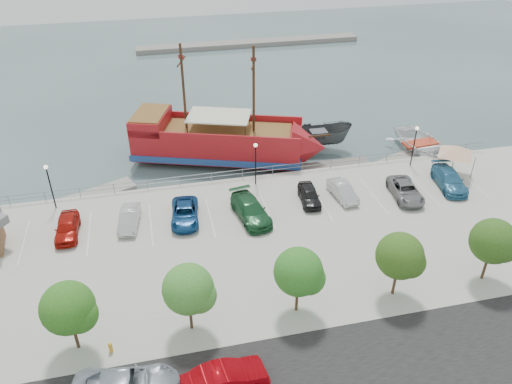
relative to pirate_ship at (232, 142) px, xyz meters
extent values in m
plane|color=#3D4D4D|center=(0.97, -13.38, -2.15)|extent=(160.00, 160.00, 0.00)
cube|color=black|center=(0.97, -29.38, -1.14)|extent=(100.00, 8.00, 0.04)
cube|color=#A9A893|center=(0.97, -23.38, -1.14)|extent=(100.00, 4.00, 0.05)
cylinder|color=slate|center=(0.97, -5.58, -0.20)|extent=(50.00, 0.06, 0.06)
cylinder|color=slate|center=(0.97, -5.58, -0.60)|extent=(50.00, 0.06, 0.06)
cube|color=gray|center=(10.97, 41.62, -1.75)|extent=(40.00, 3.00, 0.80)
cube|color=#A31419|center=(-1.39, 0.49, -0.10)|extent=(18.09, 10.80, 2.81)
cube|color=navy|center=(-1.39, 0.49, -1.02)|extent=(18.50, 11.22, 0.65)
cone|color=#A31419|center=(7.58, -2.65, -0.10)|extent=(4.97, 6.03, 5.18)
cube|color=#A31419|center=(-8.01, 2.80, 2.06)|extent=(4.84, 6.17, 1.51)
cube|color=brown|center=(-8.01, 2.80, 2.87)|extent=(4.49, 5.69, 0.13)
cube|color=brown|center=(-0.88, 0.31, 1.36)|extent=(14.82, 9.12, 0.16)
cube|color=#A31419|center=(-0.53, 2.93, 1.68)|extent=(16.37, 5.91, 0.76)
cube|color=#A31419|center=(-2.24, -1.96, 1.68)|extent=(16.37, 5.91, 0.76)
cylinder|color=#382111|center=(2.18, -0.76, 5.73)|extent=(0.33, 0.33, 8.85)
cylinder|color=#382111|center=(-4.44, 1.56, 5.73)|extent=(0.33, 0.33, 8.85)
cylinder|color=#382111|center=(2.18, -0.76, 8.43)|extent=(1.21, 3.11, 0.15)
cylinder|color=#382111|center=(-4.44, 1.56, 8.43)|extent=(1.21, 3.11, 0.15)
cube|color=beige|center=(-1.18, 0.41, 2.92)|extent=(7.27, 5.94, 0.13)
cylinder|color=#382111|center=(8.29, -2.90, 1.20)|extent=(2.59, 1.05, 0.64)
imported|color=#404344|center=(9.68, 0.41, -0.75)|extent=(7.58, 3.93, 2.80)
imported|color=white|center=(20.44, -2.75, -1.32)|extent=(6.41, 8.49, 1.66)
cube|color=gray|center=(-13.93, -4.18, -1.94)|extent=(7.69, 4.98, 0.43)
cube|color=slate|center=(9.96, -4.18, -1.93)|extent=(7.69, 2.23, 0.44)
cube|color=gray|center=(17.16, -4.18, -1.96)|extent=(6.82, 4.35, 0.38)
cylinder|color=slate|center=(18.57, -8.18, -0.05)|extent=(0.08, 0.08, 2.20)
cylinder|color=slate|center=(21.14, -7.79, -0.05)|extent=(0.08, 0.08, 2.20)
cylinder|color=slate|center=(18.95, -10.75, -0.05)|extent=(0.08, 0.08, 2.20)
cylinder|color=slate|center=(21.53, -10.37, -0.05)|extent=(0.08, 0.08, 2.20)
pyramid|color=silver|center=(20.05, -9.27, 1.90)|extent=(4.78, 4.78, 0.90)
imported|color=#9C030A|center=(-5.69, -28.25, -0.35)|extent=(5.04, 2.29, 1.60)
cylinder|color=gold|center=(-12.05, -24.18, -0.84)|extent=(0.25, 0.25, 0.61)
sphere|color=gold|center=(-12.05, -24.18, -0.52)|extent=(0.27, 0.27, 0.27)
cylinder|color=black|center=(-17.03, -6.88, 0.85)|extent=(0.12, 0.12, 4.00)
sphere|color=#FFF2CC|center=(-17.03, -6.88, 2.95)|extent=(0.36, 0.36, 0.36)
cylinder|color=black|center=(0.97, -6.88, 0.85)|extent=(0.12, 0.12, 4.00)
sphere|color=#FFF2CC|center=(0.97, -6.88, 2.95)|extent=(0.36, 0.36, 0.36)
cylinder|color=black|center=(16.97, -6.88, 0.85)|extent=(0.12, 0.12, 4.00)
sphere|color=#FFF2CC|center=(16.97, -6.88, 2.95)|extent=(0.36, 0.36, 0.36)
cylinder|color=#473321|center=(-14.03, -23.38, -0.05)|extent=(0.20, 0.20, 2.20)
sphere|color=#295C19|center=(-14.03, -23.38, 2.25)|extent=(3.20, 3.20, 3.20)
sphere|color=#295C19|center=(-13.43, -23.68, 1.85)|extent=(2.20, 2.20, 2.20)
cylinder|color=#473321|center=(-7.03, -23.38, -0.05)|extent=(0.20, 0.20, 2.20)
sphere|color=#377027|center=(-7.03, -23.38, 2.25)|extent=(3.20, 3.20, 3.20)
sphere|color=#377027|center=(-6.43, -23.68, 1.85)|extent=(2.20, 2.20, 2.20)
cylinder|color=#473321|center=(-0.03, -23.38, -0.05)|extent=(0.20, 0.20, 2.20)
sphere|color=#28621D|center=(-0.03, -23.38, 2.25)|extent=(3.20, 3.20, 3.20)
sphere|color=#28621D|center=(0.57, -23.68, 1.85)|extent=(2.20, 2.20, 2.20)
cylinder|color=#473321|center=(6.97, -23.38, -0.05)|extent=(0.20, 0.20, 2.20)
sphere|color=#2C4D16|center=(6.97, -23.38, 2.25)|extent=(3.20, 3.20, 3.20)
sphere|color=#2C4D16|center=(7.57, -23.68, 1.85)|extent=(2.20, 2.20, 2.20)
cylinder|color=#473321|center=(13.97, -23.38, -0.05)|extent=(0.20, 0.20, 2.20)
sphere|color=#294A16|center=(13.97, -23.38, 2.25)|extent=(3.20, 3.20, 3.20)
sphere|color=#294A16|center=(14.57, -23.68, 1.85)|extent=(2.20, 2.20, 2.20)
imported|color=#A7130B|center=(-15.61, -11.17, -0.41)|extent=(1.84, 4.37, 1.48)
imported|color=silver|center=(-10.72, -10.97, -0.48)|extent=(2.04, 4.26, 1.35)
imported|color=navy|center=(-6.14, -11.27, -0.48)|extent=(2.77, 5.08, 1.35)
imported|color=#1D532C|center=(-0.67, -12.17, -0.35)|extent=(3.13, 5.83, 1.60)
imported|color=black|center=(4.95, -10.89, -0.47)|extent=(2.03, 4.17, 1.37)
imported|color=silver|center=(8.10, -10.91, -0.48)|extent=(1.83, 4.18, 1.34)
imported|color=slate|center=(13.64, -12.14, -0.47)|extent=(2.85, 5.15, 1.37)
imported|color=teal|center=(18.46, -11.40, -0.39)|extent=(2.97, 5.52, 1.52)
camera|label=1|loc=(-8.05, -46.20, 23.39)|focal=35.00mm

